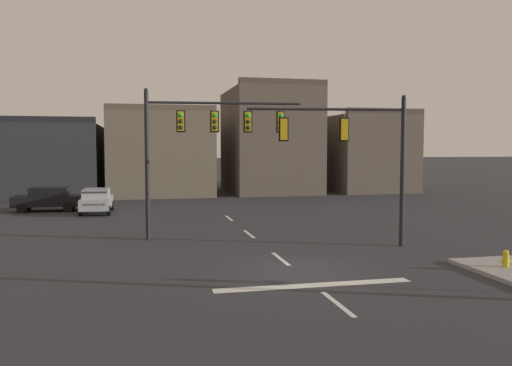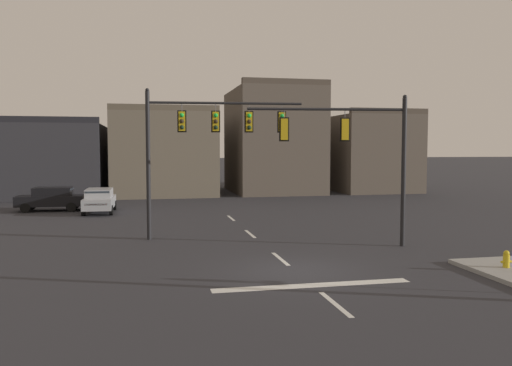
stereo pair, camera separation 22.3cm
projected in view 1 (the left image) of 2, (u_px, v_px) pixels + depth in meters
The scene contains 9 objects.
ground_plane at pixel (296, 271), 18.34m from camera, with size 400.00×400.00×0.00m, color #2B2B30.
stop_bar_paint at pixel (314, 285), 16.39m from camera, with size 6.40×0.50×0.01m, color silver.
lane_centreline at pixel (281, 259), 20.29m from camera, with size 0.16×26.40×0.01m.
signal_mast_near_side at pixel (358, 146), 22.53m from camera, with size 6.86×1.04×6.58m.
signal_mast_far_side at pixel (201, 134), 24.48m from camera, with size 7.31×0.91×7.05m.
car_lot_nearside at pixel (97, 200), 34.42m from camera, with size 1.99×4.49×1.61m.
car_lot_middle at pixel (48, 199), 35.49m from camera, with size 4.49×2.01×1.61m.
fire_hydrant at pixel (506, 262), 18.26m from camera, with size 0.40×0.30×0.75m.
building_row at pixel (212, 152), 50.77m from camera, with size 39.54×13.97×10.32m.
Camera 1 is at (-5.29, -17.36, 4.31)m, focal length 36.71 mm.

